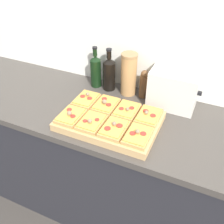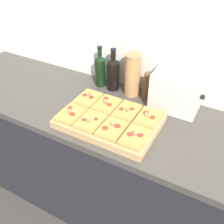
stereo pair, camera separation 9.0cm
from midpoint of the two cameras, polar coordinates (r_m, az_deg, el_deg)
The scene contains 16 objects.
wall_back at distance 1.67m, azimuth 9.89°, elevation 15.05°, with size 6.00×0.06×2.50m.
kitchen_counter at distance 1.86m, azimuth 3.36°, elevation -12.00°, with size 2.63×0.67×0.92m.
cutting_board at distance 1.46m, azimuth 1.20°, elevation -1.96°, with size 0.54×0.37×0.04m, color tan.
pizza_slice_back_left at distance 1.58m, azimuth -3.58°, elevation 2.95°, with size 0.12×0.17×0.05m.
pizza_slice_back_midleft at distance 1.53m, azimuth 0.59°, elevation 1.65°, with size 0.12×0.17×0.06m.
pizza_slice_back_midright at distance 1.48m, azimuth 5.06°, elevation 0.22°, with size 0.12×0.17×0.05m.
pizza_slice_back_right at distance 1.45m, azimuth 9.75°, elevation -1.24°, with size 0.12×0.17×0.05m.
pizza_slice_front_left at distance 1.46m, azimuth -7.23°, elevation -0.44°, with size 0.12×0.17×0.05m.
pizza_slice_front_midleft at distance 1.40m, azimuth -2.85°, elevation -2.01°, with size 0.12×0.17×0.05m.
pizza_slice_front_midright at distance 1.36m, azimuth 1.92°, elevation -3.66°, with size 0.12×0.17×0.05m.
pizza_slice_front_right at distance 1.32m, azimuth 7.01°, elevation -5.41°, with size 0.12×0.17×0.05m.
olive_oil_bottle at distance 1.77m, azimuth -1.08°, elevation 9.10°, with size 0.07×0.07×0.28m.
wine_bottle at distance 1.73m, azimuth 1.79°, elevation 8.43°, with size 0.08×0.08×0.28m.
grain_jar_tall at distance 1.67m, azimuth 6.02°, elevation 8.00°, with size 0.10×0.10×0.28m.
pepper_mill at distance 1.66m, azimuth 9.21°, elevation 5.68°, with size 0.05×0.05×0.19m.
toaster_oven at distance 1.59m, azimuth 15.37°, elevation 4.22°, with size 0.30×0.17×0.23m.
Camera 2 is at (0.54, -0.78, 1.85)m, focal length 42.00 mm.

